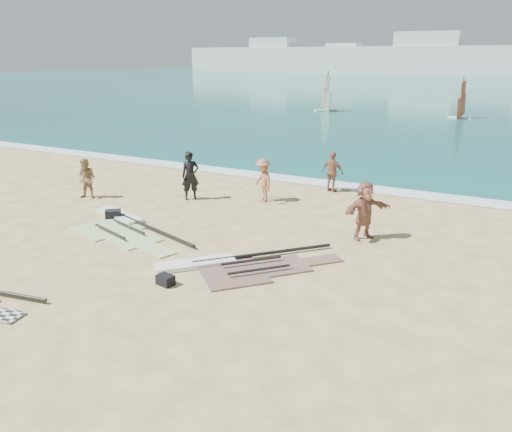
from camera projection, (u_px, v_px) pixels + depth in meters
The scene contains 15 objects.
ground at pixel (132, 291), 12.20m from camera, with size 300.00×300.00×0.00m, color #E5C686.
sea at pixel (494, 79), 123.14m from camera, with size 300.00×240.00×0.06m, color #0B4553.
surf_line at pixel (316, 183), 22.54m from camera, with size 300.00×1.20×0.04m, color white.
far_town at pixel (441, 59), 143.90m from camera, with size 160.00×8.00×12.00m.
rig_green at pixel (124, 226), 16.74m from camera, with size 5.38×3.07×0.20m.
rig_orange at pixel (236, 265), 13.59m from camera, with size 4.47×4.18×0.20m.
gear_bag_near at pixel (113, 215), 17.56m from camera, with size 0.51×0.37×0.33m, color black.
gear_bag_far at pixel (165, 280), 12.52m from camera, with size 0.43×0.30×0.26m, color black.
person_wetsuit at pixel (190, 176), 19.70m from camera, with size 0.70×0.46×1.93m, color black.
beachgoer_left at pixel (87, 179), 19.89m from camera, with size 0.78×0.61×1.61m, color #9A7A50.
beachgoer_mid at pixel (263, 180), 19.49m from camera, with size 1.10×0.63×1.71m, color #A9684C.
beachgoer_back at pixel (332, 172), 20.87m from camera, with size 0.99×0.41×1.70m, color #945F47.
beachgoer_right at pixel (365, 210), 15.46m from camera, with size 1.71×0.55×1.85m, color #9A6250.
windsurfer_left at pixel (326, 99), 51.03m from camera, with size 2.10×2.10×4.04m.
windsurfer_centre at pixel (461, 106), 45.00m from camera, with size 2.12×2.49×3.75m.
Camera 1 is at (7.86, -8.33, 5.51)m, focal length 35.00 mm.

